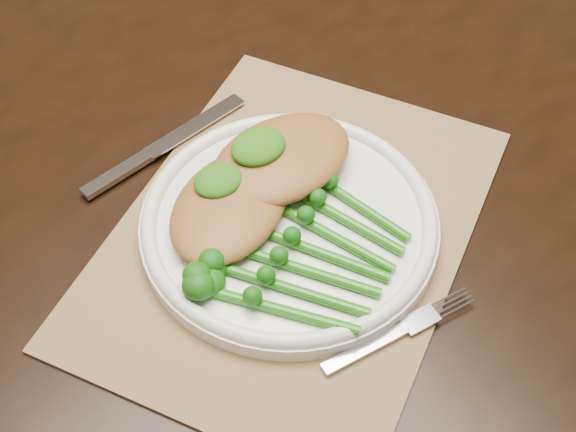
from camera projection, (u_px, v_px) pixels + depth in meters
floor at (197, 389)px, 1.46m from camera, size 4.00×4.00×0.00m
dining_table at (282, 301)px, 1.14m from camera, size 1.65×1.00×0.75m
placemat at (292, 232)px, 0.74m from camera, size 0.51×0.47×0.00m
dinner_plate at (289, 222)px, 0.73m from camera, size 0.27×0.27×0.02m
knife at (150, 154)px, 0.79m from camera, size 0.20×0.04×0.01m
fork at (408, 326)px, 0.67m from camera, size 0.15×0.03×0.00m
chicken_fillet_left at (229, 206)px, 0.72m from camera, size 0.17×0.15×0.03m
chicken_fillet_right at (281, 159)px, 0.75m from camera, size 0.15×0.11×0.03m
pesto_dollop_left at (219, 180)px, 0.72m from camera, size 0.05×0.04×0.02m
pesto_dollop_right at (258, 146)px, 0.73m from camera, size 0.05×0.05×0.02m
broccolini_bundle at (314, 250)px, 0.70m from camera, size 0.22×0.23×0.04m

